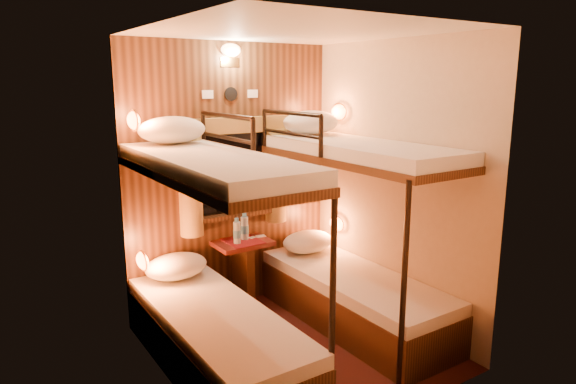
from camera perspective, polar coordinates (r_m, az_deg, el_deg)
floor at (r=4.24m, az=0.84°, el=-16.84°), size 2.10×2.10×0.00m
ceiling at (r=3.72m, az=0.96°, el=17.44°), size 2.10×2.10×0.00m
wall_back at (r=4.69m, az=-6.35°, el=1.58°), size 2.40×0.00×2.40m
wall_front at (r=3.03m, az=12.20°, el=-4.60°), size 2.40×0.00×2.40m
wall_left at (r=3.36m, az=-13.35°, el=-2.96°), size 0.00×2.40×2.40m
wall_right at (r=4.44m, az=11.63°, el=0.78°), size 0.00×2.40×2.40m
back_panel at (r=4.68m, az=-6.27°, el=1.55°), size 2.00×0.03×2.40m
bunk_left at (r=3.76m, az=-8.10°, el=-11.46°), size 0.72×1.90×1.82m
bunk_right at (r=4.42m, az=7.37°, el=-7.74°), size 0.72×1.90×1.82m
window at (r=4.66m, az=-6.09°, el=1.26°), size 1.00×0.12×0.79m
curtains at (r=4.61m, az=-5.93°, el=2.21°), size 1.10×0.22×1.00m
back_fixtures at (r=4.57m, az=-6.38°, el=14.47°), size 0.54×0.09×0.48m
reading_lamps at (r=4.38m, az=-4.27°, el=1.39°), size 2.00×0.20×1.25m
table at (r=4.73m, az=-5.01°, el=-8.18°), size 0.50×0.34×0.66m
bottle_left at (r=4.56m, az=-5.70°, el=-4.52°), size 0.07×0.07×0.23m
bottle_right at (r=4.67m, az=-4.85°, el=-4.01°), size 0.07×0.07×0.25m
sachet_a at (r=4.78m, az=-3.05°, el=-4.91°), size 0.09×0.07×0.01m
sachet_b at (r=4.74m, az=-4.01°, el=-5.08°), size 0.09×0.08×0.01m
pillow_lower_left at (r=4.39m, az=-12.31°, el=-8.05°), size 0.52×0.37×0.21m
pillow_lower_right at (r=4.93m, az=2.22°, el=-5.53°), size 0.52×0.37×0.20m
pillow_upper_left at (r=4.10m, az=-12.77°, el=6.75°), size 0.53×0.38×0.21m
pillow_upper_right at (r=4.68m, az=2.56°, el=7.73°), size 0.55×0.39×0.22m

